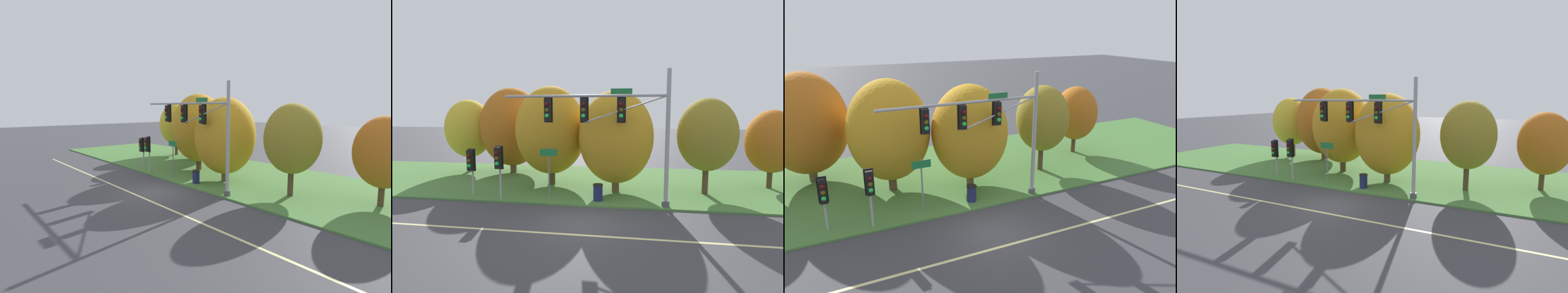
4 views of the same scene
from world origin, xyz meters
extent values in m
plane|color=#3D3D42|center=(0.00, 0.00, 0.00)|extent=(160.00, 160.00, 0.00)
cube|color=beige|center=(0.00, -1.20, 0.00)|extent=(36.00, 0.16, 0.01)
cube|color=#477A38|center=(0.00, 8.25, 0.05)|extent=(48.00, 11.50, 0.10)
cylinder|color=#9EA0A5|center=(3.94, 2.90, 3.64)|extent=(0.22, 0.22, 7.08)
cylinder|color=#4C4C51|center=(3.94, 2.90, 0.25)|extent=(0.40, 0.40, 0.30)
cylinder|color=#9EA0A5|center=(-0.39, 2.90, 5.85)|extent=(8.64, 0.14, 0.14)
cylinder|color=#9EA0A5|center=(1.77, 2.90, 5.15)|extent=(4.35, 0.08, 1.48)
cube|color=black|center=(1.57, 2.90, 5.12)|extent=(0.34, 0.28, 1.22)
cube|color=black|center=(1.57, 3.06, 5.12)|extent=(0.46, 0.04, 1.34)
sphere|color=#4C0C0C|center=(1.57, 2.72, 5.42)|extent=(0.22, 0.22, 0.22)
sphere|color=#51420C|center=(1.57, 2.72, 5.12)|extent=(0.22, 0.22, 0.22)
sphere|color=green|center=(1.57, 2.72, 4.82)|extent=(0.22, 0.22, 0.22)
cube|color=black|center=(-0.39, 2.90, 5.12)|extent=(0.34, 0.28, 1.22)
cube|color=black|center=(-0.39, 3.06, 5.12)|extent=(0.46, 0.04, 1.34)
sphere|color=#4C0C0C|center=(-0.39, 2.72, 5.42)|extent=(0.22, 0.22, 0.22)
sphere|color=#51420C|center=(-0.39, 2.72, 5.12)|extent=(0.22, 0.22, 0.22)
sphere|color=green|center=(-0.39, 2.72, 4.82)|extent=(0.22, 0.22, 0.22)
cube|color=black|center=(-2.35, 2.90, 5.12)|extent=(0.34, 0.28, 1.22)
cube|color=black|center=(-2.35, 3.06, 5.12)|extent=(0.46, 0.04, 1.34)
sphere|color=#4C0C0C|center=(-2.35, 2.72, 5.42)|extent=(0.22, 0.22, 0.22)
sphere|color=#51420C|center=(-2.35, 2.72, 5.12)|extent=(0.22, 0.22, 0.22)
sphere|color=green|center=(-2.35, 2.72, 4.82)|extent=(0.22, 0.22, 0.22)
cube|color=#196B33|center=(1.57, 2.85, 6.07)|extent=(1.10, 0.04, 0.28)
cylinder|color=#9EA0A5|center=(-5.22, 3.00, 1.57)|extent=(0.12, 0.12, 2.94)
cube|color=black|center=(-5.22, 2.80, 2.48)|extent=(0.34, 0.28, 1.22)
cube|color=black|center=(-5.22, 2.96, 2.48)|extent=(0.46, 0.04, 1.34)
sphere|color=#4C0C0C|center=(-5.22, 2.62, 2.78)|extent=(0.22, 0.22, 0.22)
sphere|color=#51420C|center=(-5.22, 2.62, 2.48)|extent=(0.22, 0.22, 0.22)
sphere|color=green|center=(-5.22, 2.62, 2.18)|extent=(0.22, 0.22, 0.22)
cylinder|color=#9EA0A5|center=(-7.27, 3.65, 1.42)|extent=(0.12, 0.12, 2.65)
cube|color=black|center=(-7.27, 3.45, 2.19)|extent=(0.34, 0.28, 1.22)
cube|color=black|center=(-7.27, 3.61, 2.19)|extent=(0.46, 0.04, 1.34)
sphere|color=#4C0C0C|center=(-7.27, 3.27, 2.49)|extent=(0.22, 0.22, 0.22)
sphere|color=#51420C|center=(-7.27, 3.27, 2.19)|extent=(0.22, 0.22, 0.22)
sphere|color=green|center=(-7.27, 3.27, 1.89)|extent=(0.22, 0.22, 0.22)
cylinder|color=slate|center=(-2.50, 3.47, 1.55)|extent=(0.08, 0.08, 2.91)
cube|color=#197238|center=(-2.50, 3.44, 2.75)|extent=(1.02, 0.03, 0.41)
cylinder|color=brown|center=(-7.54, 10.43, 1.27)|extent=(0.50, 0.50, 2.33)
ellipsoid|color=#B76019|center=(-7.54, 10.43, 3.81)|extent=(5.03, 5.03, 6.28)
cylinder|color=#4C3823|center=(-3.31, 6.90, 1.30)|extent=(0.47, 0.47, 2.40)
ellipsoid|color=#C68C1E|center=(-3.31, 6.90, 3.80)|extent=(4.71, 4.71, 5.89)
cylinder|color=brown|center=(1.15, 5.55, 1.18)|extent=(0.45, 0.45, 2.16)
ellipsoid|color=#C68C1E|center=(1.15, 5.55, 3.50)|extent=(4.53, 4.53, 5.66)
cylinder|color=#4C3823|center=(6.51, 5.88, 1.41)|extent=(0.35, 0.35, 2.62)
ellipsoid|color=olive|center=(6.51, 5.88, 3.68)|extent=(3.47, 3.47, 4.34)
cylinder|color=#4C3823|center=(10.94, 7.95, 1.18)|extent=(0.32, 0.32, 2.16)
ellipsoid|color=#B76019|center=(10.94, 7.95, 3.15)|extent=(3.22, 3.22, 4.03)
cylinder|color=#191E4C|center=(0.31, 3.45, 0.53)|extent=(0.52, 0.52, 0.85)
cylinder|color=black|center=(0.31, 3.45, 0.99)|extent=(0.56, 0.56, 0.08)
camera|label=1|loc=(16.69, -10.67, 5.61)|focal=28.00mm
camera|label=2|loc=(2.32, -12.98, 5.02)|focal=28.00mm
camera|label=3|loc=(-7.58, -14.28, 9.66)|focal=35.00mm
camera|label=4|loc=(9.19, -13.97, 6.02)|focal=28.00mm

